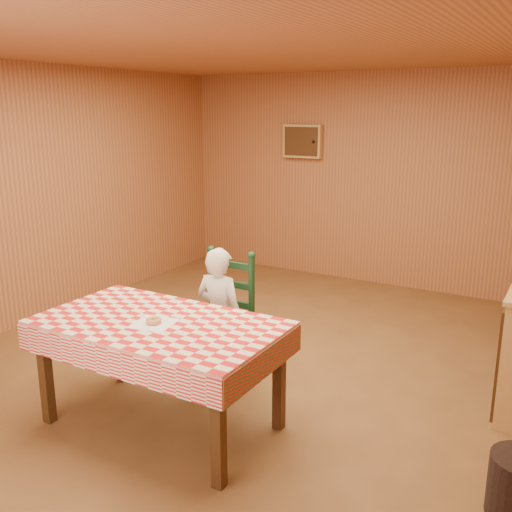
% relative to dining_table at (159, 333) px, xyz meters
% --- Properties ---
extents(ground, '(6.00, 6.00, 0.00)m').
position_rel_dining_table_xyz_m(ground, '(0.03, 1.04, -0.69)').
color(ground, brown).
rests_on(ground, ground).
extents(cabin_walls, '(5.10, 6.05, 2.65)m').
position_rel_dining_table_xyz_m(cabin_walls, '(0.03, 1.57, 1.14)').
color(cabin_walls, '#A7673C').
rests_on(cabin_walls, ground).
extents(dining_table, '(1.66, 0.96, 0.77)m').
position_rel_dining_table_xyz_m(dining_table, '(0.00, 0.00, 0.00)').
color(dining_table, '#452912').
rests_on(dining_table, ground).
extents(ladder_chair, '(0.44, 0.40, 1.08)m').
position_rel_dining_table_xyz_m(ladder_chair, '(0.00, 0.79, -0.18)').
color(ladder_chair, black).
rests_on(ladder_chair, ground).
extents(seated_child, '(0.41, 0.27, 1.12)m').
position_rel_dining_table_xyz_m(seated_child, '(0.00, 0.73, -0.13)').
color(seated_child, silver).
rests_on(seated_child, ground).
extents(napkin, '(0.30, 0.30, 0.00)m').
position_rel_dining_table_xyz_m(napkin, '(0.00, -0.05, 0.08)').
color(napkin, white).
rests_on(napkin, dining_table).
extents(donut, '(0.13, 0.13, 0.04)m').
position_rel_dining_table_xyz_m(donut, '(0.00, -0.05, 0.10)').
color(donut, '#D1884B').
rests_on(donut, napkin).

